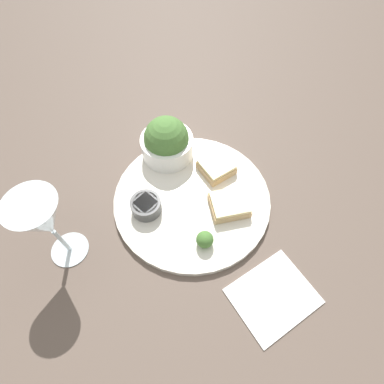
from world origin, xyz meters
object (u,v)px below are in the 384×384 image
Objects in this scene: cheese_toast_far at (216,167)px; sauce_ramekin at (146,205)px; napkin at (273,296)px; salad_bowl at (167,142)px; wine_glass at (43,221)px; cheese_toast_near at (229,205)px.

sauce_ramekin is at bearing -170.97° from cheese_toast_far.
salad_bowl is at bearing 96.82° from napkin.
napkin is at bearing -38.12° from wine_glass.
cheese_toast_far is at bearing 9.03° from sauce_ramekin.
wine_glass is (-0.33, 0.06, 0.10)m from cheese_toast_near.
napkin is (-0.01, -0.19, -0.02)m from cheese_toast_near.
napkin is (-0.03, -0.29, -0.02)m from cheese_toast_far.
wine_glass reaches higher than cheese_toast_far.
wine_glass reaches higher than salad_bowl.
salad_bowl reaches higher than cheese_toast_near.
napkin is at bearing -93.57° from cheese_toast_near.
napkin is (0.05, -0.38, -0.05)m from salad_bowl.
sauce_ramekin is (-0.10, -0.12, -0.02)m from salad_bowl.
wine_glass is (-0.27, -0.14, 0.07)m from salad_bowl.
cheese_toast_near is at bearing -23.90° from sauce_ramekin.
sauce_ramekin reaches higher than cheese_toast_near.
cheese_toast_far is 0.49× the size of napkin.
cheese_toast_far is at bearing 77.96° from cheese_toast_near.
wine_glass is at bearing 141.88° from napkin.
salad_bowl is 0.20m from cheese_toast_near.
wine_glass is (-0.35, -0.04, 0.10)m from cheese_toast_far.
sauce_ramekin is at bearing -129.66° from salad_bowl.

